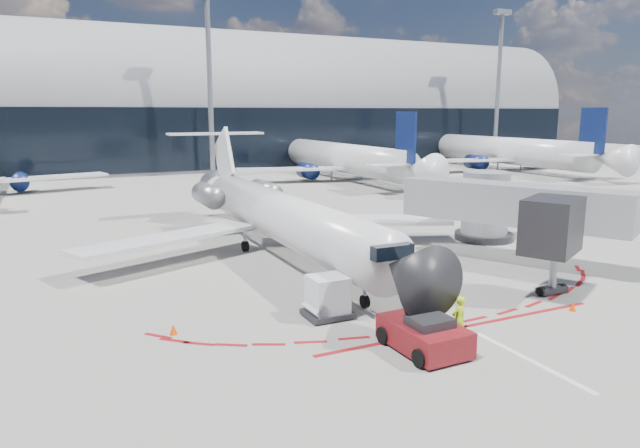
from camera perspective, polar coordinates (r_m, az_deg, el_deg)
name	(u,v)px	position (r m, az deg, el deg)	size (l,w,h in m)	color
ground	(340,262)	(34.19, 1.96, -3.87)	(260.00, 260.00, 0.00)	gray
apron_centerline	(325,255)	(35.92, 0.50, -3.11)	(0.25, 40.00, 0.01)	silver
apron_stop_bar	(465,327)	(25.02, 14.27, -9.92)	(14.00, 0.25, 0.01)	maroon
terminal_building	(152,114)	(95.53, -16.42, 10.50)	(150.00, 24.15, 24.00)	gray
jet_bridge	(504,209)	(36.73, 17.94, 1.44)	(10.03, 15.20, 4.90)	gray
light_mast_centre	(210,84)	(80.01, -10.96, 13.56)	(0.70, 0.70, 25.00)	gray
light_mast_east	(498,90)	(104.48, 17.37, 12.65)	(0.70, 0.70, 25.00)	gray
regional_jet	(276,214)	(35.81, -4.38, 1.03)	(25.04, 30.88, 7.73)	silver
pushback_tug	(424,334)	(22.19, 10.38, -10.81)	(2.41, 5.47, 1.41)	maroon
ramp_worker	(459,319)	(23.04, 13.69, -9.26)	(0.69, 0.45, 1.89)	#B6DD17
uld_container	(328,297)	(25.04, 0.77, -7.33)	(1.98, 1.69, 1.85)	black
safety_cone_left	(173,329)	(24.16, -14.46, -10.14)	(0.33, 0.33, 0.45)	#F24005
safety_cone_right	(573,306)	(28.44, 23.97, -7.53)	(0.31, 0.31, 0.43)	#F24005
bg_airliner_2	(343,137)	(76.26, 2.35, 8.66)	(34.43, 36.46, 11.14)	silver
bg_airliner_3	(507,132)	(93.31, 18.16, 8.77)	(36.38, 38.52, 11.77)	silver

